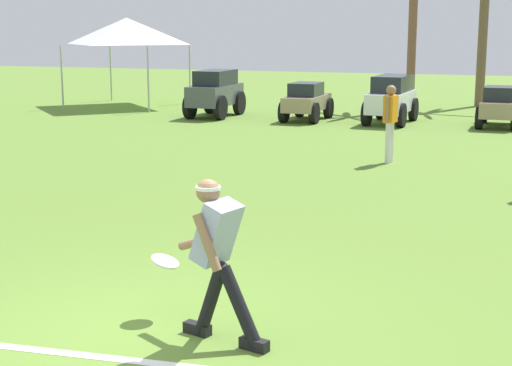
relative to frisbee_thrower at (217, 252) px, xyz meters
name	(u,v)px	position (x,y,z in m)	size (l,w,h in m)	color
ground_plane	(121,341)	(-0.80, -0.31, -0.80)	(80.00, 80.00, 0.00)	olive
field_line_paint	(99,357)	(-0.80, -0.68, -0.80)	(26.36, 0.11, 0.01)	white
frisbee_thrower	(217,252)	(0.00, 0.00, 0.00)	(1.02, 0.64, 1.43)	black
frisbee_in_flight	(165,261)	(-0.70, 0.39, -0.27)	(0.27, 0.28, 0.11)	white
teammate_midfield	(390,116)	(-0.21, 9.56, 0.14)	(0.25, 0.50, 1.56)	silver
parked_car_slot_a	(215,92)	(-6.66, 16.00, -0.06)	(1.16, 2.35, 1.40)	#474C51
parked_car_slot_b	(307,101)	(-3.79, 16.01, -0.24)	(1.10, 2.21, 1.10)	#998466
parked_car_slot_c	(392,98)	(-1.35, 16.18, -0.08)	(1.25, 2.44, 1.34)	silver
parked_car_slot_d	(499,106)	(1.58, 16.35, -0.24)	(1.12, 2.21, 1.10)	#998466
palm_tree_far_left	(414,3)	(-1.40, 20.07, 2.62)	(3.36, 3.01, 5.24)	brown
palm_tree_left_of_centre	(485,8)	(0.68, 21.97, 2.49)	(3.53, 3.37, 5.46)	brown
event_tent	(127,31)	(-10.71, 17.97, 1.74)	(3.34, 3.34, 2.98)	#B2B5BA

